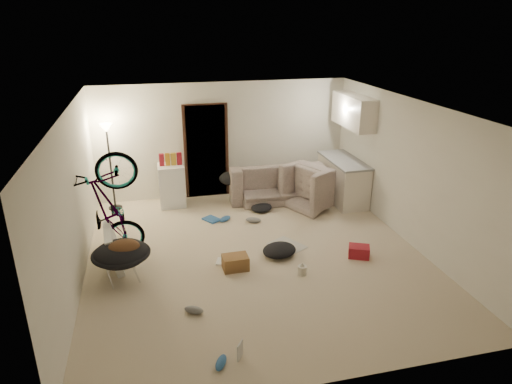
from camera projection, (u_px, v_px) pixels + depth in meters
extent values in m
cube|color=beige|center=(256.00, 255.00, 7.72)|extent=(5.50, 6.00, 0.02)
cube|color=white|center=(256.00, 107.00, 6.82)|extent=(5.50, 6.00, 0.02)
cube|color=silver|center=(224.00, 140.00, 10.00)|extent=(5.50, 0.02, 2.50)
cube|color=silver|center=(327.00, 287.00, 4.54)|extent=(5.50, 0.02, 2.50)
cube|color=silver|center=(73.00, 201.00, 6.66)|extent=(0.02, 6.00, 2.50)
cube|color=silver|center=(411.00, 173.00, 7.88)|extent=(0.02, 6.00, 2.50)
cube|color=black|center=(206.00, 151.00, 9.96)|extent=(0.85, 0.10, 2.04)
cube|color=#341C12|center=(206.00, 152.00, 9.93)|extent=(0.97, 0.04, 2.10)
cylinder|color=black|center=(116.00, 208.00, 9.59)|extent=(0.28, 0.28, 0.03)
cylinder|color=black|center=(111.00, 170.00, 9.29)|extent=(0.04, 0.04, 1.70)
cone|color=#FFE0A5|center=(106.00, 128.00, 8.98)|extent=(0.24, 0.24, 0.18)
cube|color=silver|center=(343.00, 181.00, 9.91)|extent=(0.60, 1.50, 0.88)
cube|color=gray|center=(344.00, 160.00, 9.74)|extent=(0.64, 1.54, 0.04)
cube|color=silver|center=(354.00, 111.00, 9.40)|extent=(0.38, 1.40, 0.65)
imported|color=#3C433B|center=(275.00, 185.00, 10.06)|extent=(2.06, 0.86, 0.59)
imported|color=#3C433B|center=(317.00, 190.00, 9.70)|extent=(1.27, 1.32, 0.67)
imported|color=black|center=(113.00, 230.00, 7.46)|extent=(1.90, 0.83, 1.10)
imported|color=maroon|center=(238.00, 362.00, 5.31)|extent=(0.27, 0.26, 0.02)
cube|color=white|center=(172.00, 185.00, 9.61)|extent=(0.53, 0.53, 0.89)
cube|color=maroon|center=(162.00, 161.00, 9.37)|extent=(0.11, 0.08, 0.30)
cube|color=#BB7A17|center=(168.00, 160.00, 9.40)|extent=(0.10, 0.08, 0.30)
cube|color=gold|center=(174.00, 160.00, 9.42)|extent=(0.11, 0.09, 0.30)
cube|color=maroon|center=(179.00, 160.00, 9.45)|extent=(0.10, 0.08, 0.30)
cylinder|color=silver|center=(123.00, 268.00, 6.92)|extent=(0.58, 0.58, 0.41)
ellipsoid|color=black|center=(121.00, 254.00, 6.83)|extent=(0.81, 0.81, 0.34)
torus|color=black|center=(121.00, 254.00, 6.83)|extent=(0.87, 0.87, 0.06)
ellipsoid|color=#4D2F1A|center=(124.00, 248.00, 6.77)|extent=(0.49, 0.41, 0.22)
ellipsoid|color=black|center=(232.00, 178.00, 9.76)|extent=(0.58, 0.49, 0.28)
cube|color=silver|center=(113.00, 246.00, 7.33)|extent=(0.35, 0.99, 0.65)
cube|color=brown|center=(235.00, 262.00, 7.25)|extent=(0.41, 0.29, 0.23)
cube|color=maroon|center=(359.00, 251.00, 7.63)|extent=(0.41, 0.37, 0.20)
cylinder|color=beige|center=(302.00, 270.00, 7.11)|extent=(0.14, 0.14, 0.14)
cone|color=beige|center=(302.00, 264.00, 7.08)|extent=(0.08, 0.08, 0.06)
cube|color=#B1ABA4|center=(287.00, 245.00, 8.03)|extent=(0.69, 0.75, 0.01)
cube|color=#285592|center=(212.00, 219.00, 9.03)|extent=(0.38, 0.41, 0.03)
cube|color=silver|center=(222.00, 261.00, 7.49)|extent=(0.24, 0.28, 0.02)
ellipsoid|color=#285592|center=(225.00, 219.00, 8.97)|extent=(0.30, 0.26, 0.10)
ellipsoid|color=slate|center=(253.00, 220.00, 8.91)|extent=(0.32, 0.24, 0.11)
ellipsoid|color=#285592|center=(221.00, 363.00, 5.24)|extent=(0.22, 0.29, 0.10)
ellipsoid|color=slate|center=(194.00, 310.00, 6.18)|extent=(0.30, 0.23, 0.10)
ellipsoid|color=black|center=(279.00, 250.00, 7.68)|extent=(0.73, 0.68, 0.19)
ellipsoid|color=black|center=(262.00, 208.00, 9.45)|extent=(0.60, 0.57, 0.14)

